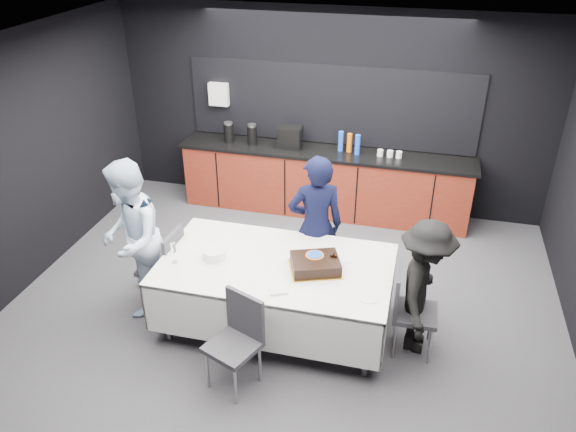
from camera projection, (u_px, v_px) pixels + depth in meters
The scene contains 18 objects.
ground at pixel (286, 301), 6.33m from camera, with size 6.00×6.00×0.00m, color #45454A.
room_shell at pixel (285, 148), 5.42m from camera, with size 6.04×5.04×2.82m.
kitchenette at pixel (323, 176), 7.94m from camera, with size 4.10×0.64×2.05m.
party_table at pixel (276, 275), 5.67m from camera, with size 2.32×1.32×0.78m.
cake_assembly at pixel (315, 264), 5.48m from camera, with size 0.61×0.56×0.16m.
plate_stack at pixel (214, 254), 5.66m from camera, with size 0.23×0.23×0.10m, color white.
loose_plate_near at pixel (236, 286), 5.26m from camera, with size 0.19×0.19×0.01m, color white.
loose_plate_right_a at pixel (342, 259), 5.66m from camera, with size 0.19×0.19×0.01m, color white.
loose_plate_right_b at pixel (368, 297), 5.12m from camera, with size 0.19×0.19×0.01m, color white.
loose_plate_far at pixel (298, 248), 5.84m from camera, with size 0.18×0.18×0.01m, color white.
fork_pile at pixel (279, 291), 5.18m from camera, with size 0.16×0.10×0.03m, color white.
champagne_flute at pixel (173, 249), 5.54m from camera, with size 0.06×0.06×0.22m.
chair_left at pixel (167, 262), 6.05m from camera, with size 0.44×0.44×0.92m.
chair_right at pixel (408, 305), 5.42m from camera, with size 0.43×0.43×0.92m.
chair_near at pixel (238, 335), 5.04m from camera, with size 0.55×0.55×0.92m.
person_center at pixel (316, 226), 6.13m from camera, with size 0.61×0.40×1.67m, color black.
person_left at pixel (131, 239), 5.85m from camera, with size 0.84×0.65×1.73m, color silver.
person_right at pixel (423, 288), 5.36m from camera, with size 0.92×0.53×1.42m, color black.
Camera 1 is at (1.26, -4.89, 3.94)m, focal length 35.00 mm.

